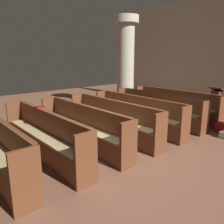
{
  "coord_description": "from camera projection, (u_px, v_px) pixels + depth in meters",
  "views": [
    {
      "loc": [
        3.96,
        -3.49,
        2.19
      ],
      "look_at": [
        -0.44,
        0.35,
        0.75
      ],
      "focal_mm": 36.69,
      "sensor_mm": 36.0,
      "label": 1
    }
  ],
  "objects": [
    {
      "name": "pew_row_4",
      "position": [
        82.0,
        125.0,
        5.68
      ],
      "size": [
        3.4,
        0.46,
        0.98
      ],
      "color": "brown",
      "rests_on": "ground"
    },
    {
      "name": "pillar_far_side",
      "position": [
        126.0,
        61.0,
        9.69
      ],
      "size": [
        1.04,
        1.04,
        3.78
      ],
      "color": "#B6AD9A",
      "rests_on": "ground"
    },
    {
      "name": "kneeler_box_red",
      "position": [
        223.0,
        128.0,
        6.69
      ],
      "size": [
        0.39,
        0.28,
        0.27
      ],
      "primitive_type": "cube",
      "color": "maroon",
      "rests_on": "ground"
    },
    {
      "name": "lectern",
      "position": [
        215.0,
        104.0,
        8.44
      ],
      "size": [
        0.48,
        0.45,
        1.08
      ],
      "color": "#492215",
      "rests_on": "ground"
    },
    {
      "name": "pew_row_1",
      "position": [
        157.0,
        107.0,
        7.61
      ],
      "size": [
        3.4,
        0.46,
        0.98
      ],
      "color": "brown",
      "rests_on": "ground"
    },
    {
      "name": "pew_row_0",
      "position": [
        175.0,
        103.0,
        8.25
      ],
      "size": [
        3.4,
        0.46,
        0.98
      ],
      "color": "brown",
      "rests_on": "ground"
    },
    {
      "name": "pew_row_5",
      "position": [
        43.0,
        134.0,
        5.04
      ],
      "size": [
        3.4,
        0.47,
        0.98
      ],
      "color": "brown",
      "rests_on": "ground"
    },
    {
      "name": "pew_row_3",
      "position": [
        112.0,
        118.0,
        6.32
      ],
      "size": [
        3.4,
        0.46,
        0.98
      ],
      "color": "brown",
      "rests_on": "ground"
    },
    {
      "name": "hymn_book",
      "position": [
        40.0,
        107.0,
        5.43
      ],
      "size": [
        0.15,
        0.2,
        0.04
      ],
      "primitive_type": "cube",
      "color": "maroon",
      "rests_on": "pew_row_5"
    },
    {
      "name": "ground_plane",
      "position": [
        113.0,
        147.0,
        5.65
      ],
      "size": [
        19.2,
        19.2,
        0.0
      ],
      "primitive_type": "plane",
      "color": "brown"
    },
    {
      "name": "pew_row_2",
      "position": [
        137.0,
        112.0,
        6.96
      ],
      "size": [
        3.4,
        0.47,
        0.98
      ],
      "color": "brown",
      "rests_on": "ground"
    }
  ]
}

